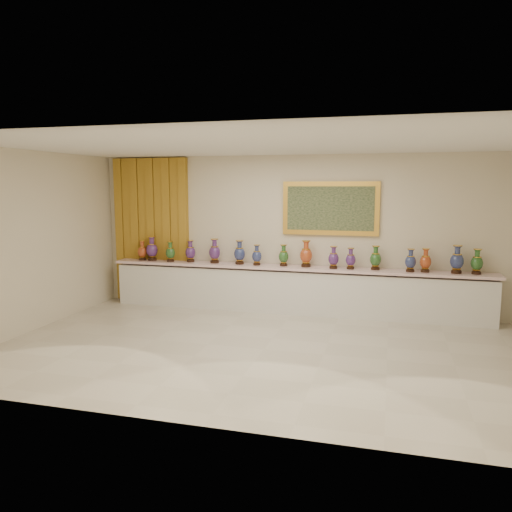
{
  "coord_description": "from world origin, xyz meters",
  "views": [
    {
      "loc": [
        1.77,
        -6.94,
        2.41
      ],
      "look_at": [
        -0.58,
        1.7,
        1.15
      ],
      "focal_mm": 35.0,
      "sensor_mm": 36.0,
      "label": 1
    }
  ],
  "objects_px": {
    "counter": "(293,290)",
    "vase_0": "(142,251)",
    "vase_1": "(152,250)",
    "vase_2": "(170,253)"
  },
  "relations": [
    {
      "from": "vase_0",
      "to": "vase_1",
      "type": "relative_size",
      "value": 0.82
    },
    {
      "from": "vase_1",
      "to": "counter",
      "type": "bearing_deg",
      "value": 0.33
    },
    {
      "from": "counter",
      "to": "vase_0",
      "type": "relative_size",
      "value": 17.83
    },
    {
      "from": "counter",
      "to": "vase_1",
      "type": "relative_size",
      "value": 14.68
    },
    {
      "from": "vase_1",
      "to": "vase_2",
      "type": "relative_size",
      "value": 1.21
    },
    {
      "from": "counter",
      "to": "vase_1",
      "type": "xyz_separation_m",
      "value": [
        -2.94,
        -0.02,
        0.69
      ]
    },
    {
      "from": "counter",
      "to": "vase_1",
      "type": "distance_m",
      "value": 3.02
    },
    {
      "from": "counter",
      "to": "vase_1",
      "type": "height_order",
      "value": "vase_1"
    },
    {
      "from": "vase_0",
      "to": "vase_1",
      "type": "distance_m",
      "value": 0.22
    },
    {
      "from": "counter",
      "to": "vase_0",
      "type": "xyz_separation_m",
      "value": [
        -3.15,
        -0.03,
        0.65
      ]
    }
  ]
}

